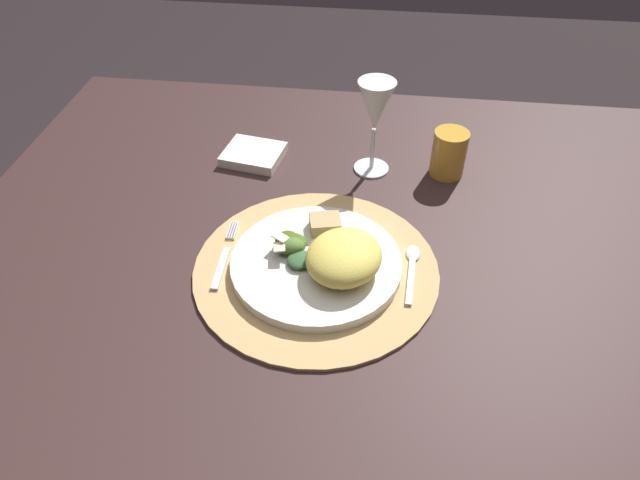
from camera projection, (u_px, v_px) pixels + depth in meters
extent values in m
plane|color=black|center=(350.00, 449.00, 1.46)|extent=(6.00, 6.00, 0.00)
cube|color=#362322|center=(364.00, 241.00, 0.99)|extent=(1.40, 1.01, 0.03)
cylinder|color=#3B2627|center=(144.00, 217.00, 1.60)|extent=(0.08, 0.08, 0.70)
cylinder|color=#341F25|center=(609.00, 255.00, 1.49)|extent=(0.08, 0.08, 0.70)
cylinder|color=tan|center=(316.00, 269.00, 0.92)|extent=(0.39, 0.39, 0.01)
cylinder|color=silver|center=(316.00, 264.00, 0.91)|extent=(0.27, 0.27, 0.02)
ellipsoid|color=#E0CC55|center=(344.00, 257.00, 0.87)|extent=(0.15, 0.16, 0.05)
ellipsoid|color=#3E621B|center=(293.00, 242.00, 0.92)|extent=(0.05, 0.04, 0.01)
ellipsoid|color=#3C5814|center=(288.00, 243.00, 0.92)|extent=(0.06, 0.06, 0.02)
ellipsoid|color=#325833|center=(299.00, 260.00, 0.89)|extent=(0.04, 0.04, 0.01)
ellipsoid|color=#4F702F|center=(292.00, 246.00, 0.91)|extent=(0.04, 0.04, 0.02)
cube|color=beige|center=(279.00, 247.00, 0.90)|extent=(0.02, 0.03, 0.01)
cube|color=beige|center=(280.00, 237.00, 0.91)|extent=(0.03, 0.03, 0.01)
cube|color=tan|center=(325.00, 224.00, 0.95)|extent=(0.06, 0.05, 0.02)
cube|color=silver|center=(221.00, 268.00, 0.91)|extent=(0.01, 0.09, 0.00)
cube|color=silver|center=(229.00, 230.00, 0.98)|extent=(0.00, 0.05, 0.00)
cube|color=silver|center=(232.00, 230.00, 0.98)|extent=(0.00, 0.05, 0.00)
cube|color=silver|center=(234.00, 230.00, 0.98)|extent=(0.00, 0.05, 0.00)
cube|color=silver|center=(236.00, 230.00, 0.98)|extent=(0.00, 0.05, 0.00)
cube|color=silver|center=(411.00, 281.00, 0.89)|extent=(0.02, 0.10, 0.00)
ellipsoid|color=silver|center=(413.00, 253.00, 0.94)|extent=(0.02, 0.04, 0.01)
cube|color=white|center=(253.00, 154.00, 1.15)|extent=(0.13, 0.11, 0.02)
cylinder|color=silver|center=(369.00, 168.00, 1.13)|extent=(0.07, 0.07, 0.00)
cylinder|color=silver|center=(370.00, 149.00, 1.10)|extent=(0.01, 0.01, 0.09)
cone|color=silver|center=(373.00, 106.00, 1.04)|extent=(0.07, 0.07, 0.09)
cylinder|color=gold|center=(449.00, 153.00, 1.09)|extent=(0.06, 0.06, 0.09)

